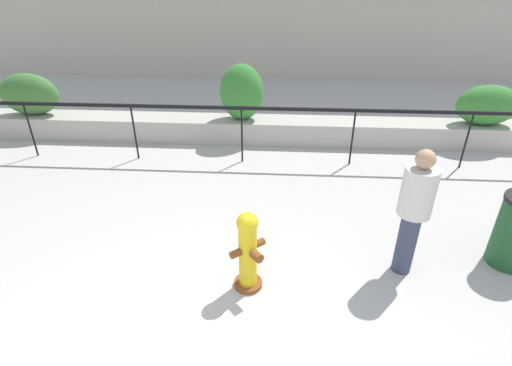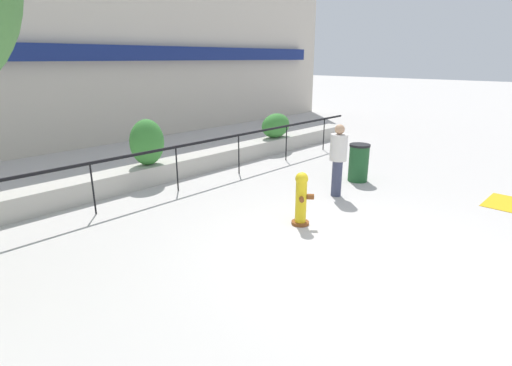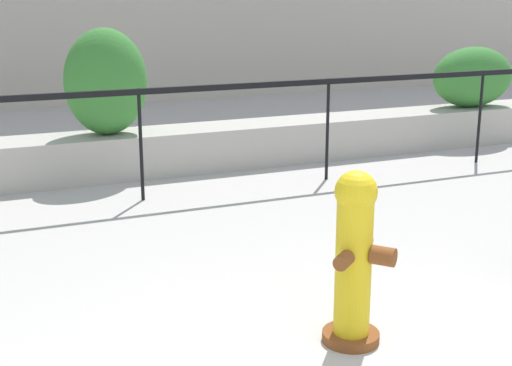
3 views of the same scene
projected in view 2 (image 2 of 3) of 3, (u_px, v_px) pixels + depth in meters
name	position (u px, v px, depth m)	size (l,w,h in m)	color
ground_plane	(351.00, 253.00, 6.81)	(120.00, 120.00, 0.00)	#BCB7B2
building_facade	(45.00, 33.00, 13.42)	(30.00, 1.36, 8.00)	beige
planter_wall_low	(153.00, 173.00, 10.65)	(18.00, 0.70, 0.50)	#B7B2A8
fence_railing_segment	(176.00, 151.00, 9.70)	(15.00, 0.05, 1.15)	black
hedge_bush_1	(147.00, 142.00, 10.32)	(0.93, 0.70, 1.20)	#387F33
hedge_bush_2	(276.00, 126.00, 13.97)	(1.27, 0.67, 0.84)	#387F33
fire_hydrant	(301.00, 198.00, 7.83)	(0.50, 0.50, 1.08)	brown
pedestrian	(338.00, 156.00, 9.37)	(0.55, 0.55, 1.73)	#383D56
trash_bin	(359.00, 163.00, 10.67)	(0.55, 0.55, 1.01)	#1E5128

